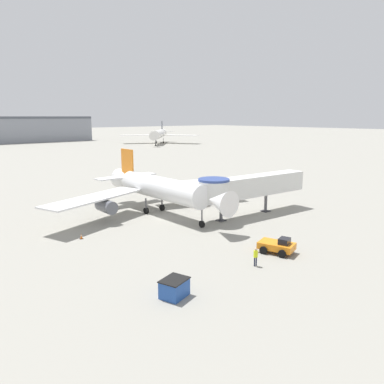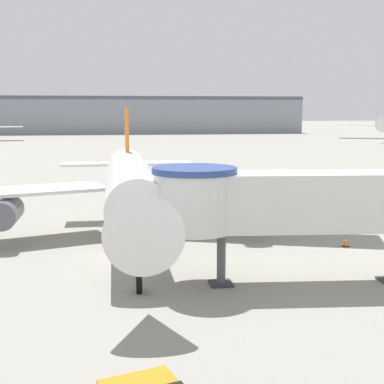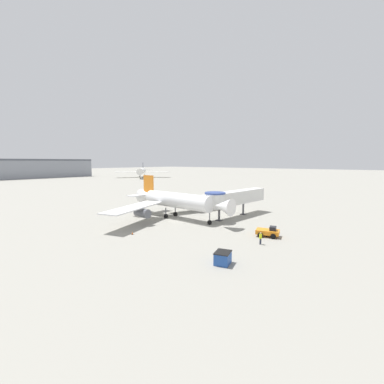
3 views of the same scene
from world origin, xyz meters
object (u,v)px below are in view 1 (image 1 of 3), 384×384
Objects in this scene: jet_bridge at (247,186)px; service_container_blue at (174,288)px; traffic_cone_apron_front at (287,241)px; background_jet_gray_tail at (159,134)px; main_airplane at (159,188)px; pushback_tug_orange at (277,246)px; traffic_cone_port_wing at (81,236)px; traffic_cone_starboard_wing at (234,201)px; ground_crew_marshaller at (256,256)px.

jet_bridge is 7.25× the size of service_container_blue.
jet_bridge reaches higher than traffic_cone_apron_front.
service_container_blue is at bearing -82.59° from background_jet_gray_tail.
main_airplane is 54.16× the size of traffic_cone_apron_front.
traffic_cone_port_wing is (-13.37, 17.38, -0.49)m from pushback_tug_orange.
main_airplane is at bearing 139.51° from jet_bridge.
pushback_tug_orange is at bearing -52.43° from traffic_cone_port_wing.
traffic_cone_port_wing is 151.92m from background_jet_gray_tail.
jet_bridge is at bearing -125.41° from traffic_cone_starboard_wing.
background_jet_gray_tail is (69.13, 116.54, 4.62)m from traffic_cone_starboard_wing.
service_container_blue reaches higher than traffic_cone_apron_front.
ground_crew_marshaller reaches higher than traffic_cone_apron_front.
main_airplane is at bearing 99.52° from traffic_cone_apron_front.
traffic_cone_starboard_wing is 0.37× the size of ground_crew_marshaller.
background_jet_gray_tail is (87.01, 135.87, 3.91)m from ground_crew_marshaller.
ground_crew_marshaller is at bearing -1.02° from service_container_blue.
service_container_blue is 1.45× the size of ground_crew_marshaller.
traffic_cone_apron_front is (3.28, -19.56, -3.44)m from main_airplane.
main_airplane is 22.10m from ground_crew_marshaller.
traffic_cone_apron_front is (16.69, -16.28, 0.01)m from traffic_cone_port_wing.
pushback_tug_orange is 6.64× the size of traffic_cone_port_wing.
service_container_blue is 166.58m from background_jet_gray_tail.
main_airplane is 20.13m from traffic_cone_apron_front.
main_airplane reaches higher than traffic_cone_starboard_wing.
jet_bridge is at bearing 63.31° from traffic_cone_apron_front.
background_jet_gray_tail is at bearing 50.81° from traffic_cone_port_wing.
main_airplane reaches higher than traffic_cone_apron_front.
jet_bridge is 26.16m from service_container_blue.
main_airplane is at bearing 170.98° from traffic_cone_starboard_wing.
traffic_cone_port_wing is 23.31m from traffic_cone_apron_front.
traffic_cone_starboard_wing is (13.45, 18.54, -0.46)m from pushback_tug_orange.
traffic_cone_port_wing is 0.97× the size of traffic_cone_apron_front.
background_jet_gray_tail is at bearing 41.36° from pushback_tug_orange.
service_container_blue is at bearing 21.88° from ground_crew_marshaller.
traffic_cone_apron_front is 0.35× the size of ground_crew_marshaller.
ground_crew_marshaller is at bearing -63.81° from traffic_cone_port_wing.
traffic_cone_starboard_wing is 26.35m from ground_crew_marshaller.
ground_crew_marshaller is at bearing -79.80° from background_jet_gray_tail.
main_airplane reaches higher than service_container_blue.
ground_crew_marshaller is at bearing -131.40° from jet_bridge.
pushback_tug_orange is 6.46× the size of traffic_cone_apron_front.
pushback_tug_orange is at bearing 2.59° from service_container_blue.
traffic_cone_port_wing is at bearing 170.75° from jet_bridge.
traffic_cone_starboard_wing is (10.14, 17.43, 0.02)m from traffic_cone_apron_front.
main_airplane is 14.23m from traffic_cone_port_wing.
main_airplane is at bearing -78.85° from ground_crew_marshaller.
service_container_blue is (-22.69, -12.55, -3.46)m from jet_bridge.
jet_bridge is at bearing 36.52° from pushback_tug_orange.
main_airplane reaches higher than traffic_cone_port_wing.
background_jet_gray_tail reaches higher than traffic_cone_starboard_wing.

